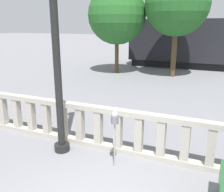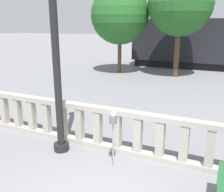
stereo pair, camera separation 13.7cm
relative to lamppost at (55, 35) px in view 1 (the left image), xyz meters
name	(u,v)px [view 1 (the left image)]	position (x,y,z in m)	size (l,w,h in m)	color
balustrade	(139,134)	(2.00, 0.57, -2.49)	(15.78, 0.24, 1.21)	#ADA599
lamppost	(55,35)	(0.00, 0.00, 0.00)	(0.42, 0.42, 6.05)	black
parking_meter	(115,122)	(1.63, -0.15, -1.94)	(0.18, 0.18, 1.42)	#99999E
tree_left	(177,4)	(0.91, 11.56, 1.49)	(4.03, 4.03, 6.61)	#4C3823
tree_right	(117,15)	(-3.03, 11.33, 0.86)	(3.95, 3.95, 5.93)	#4C3823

